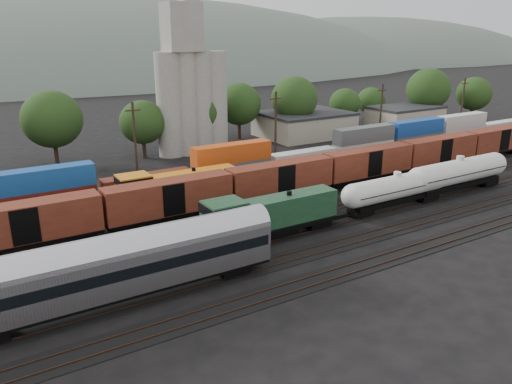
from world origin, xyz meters
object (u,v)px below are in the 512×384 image
green_locomotive (263,216)px  grain_silo (191,91)px  tank_car_a (396,188)px  passenger_coach (122,264)px  orange_locomotive (171,188)px

green_locomotive → grain_silo: 43.23m
tank_car_a → grain_silo: bearing=102.1°
tank_car_a → passenger_coach: bearing=-172.1°
grain_silo → tank_car_a: bearing=-77.9°
passenger_coach → grain_silo: 54.05m
green_locomotive → tank_car_a: size_ratio=1.09×
passenger_coach → orange_locomotive: 23.52m
grain_silo → orange_locomotive: bearing=-120.0°
tank_car_a → grain_silo: grain_silo is taller
tank_car_a → orange_locomotive: 28.14m
grain_silo → green_locomotive: bearing=-104.8°
tank_car_a → green_locomotive: bearing=-180.0°
tank_car_a → passenger_coach: passenger_coach is taller
green_locomotive → orange_locomotive: size_ratio=1.00×
passenger_coach → orange_locomotive: (12.35, 20.00, -0.97)m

